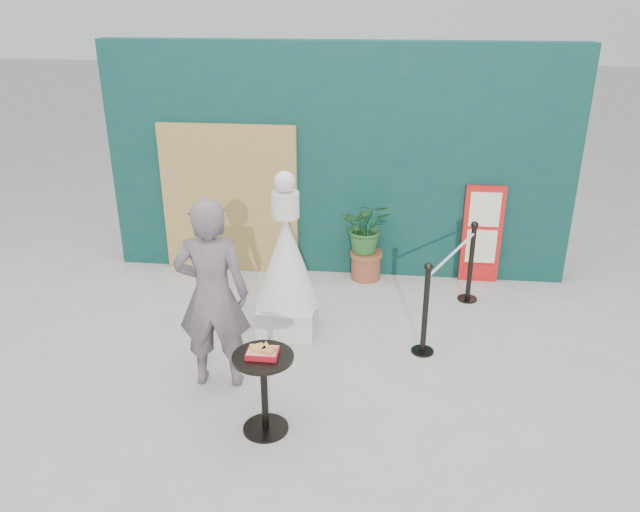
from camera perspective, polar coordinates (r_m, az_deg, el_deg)
The scene contains 10 objects.
ground at distance 5.94m, azimuth -1.35°, elevation -13.50°, with size 60.00×60.00×0.00m, color #ADAAA5.
back_wall at distance 8.16m, azimuth 1.57°, elevation 8.59°, with size 6.00×0.30×3.00m, color #0B3031.
bamboo_fence at distance 8.34m, azimuth -8.26°, elevation 5.09°, with size 1.80×0.08×2.00m, color tan.
woman at distance 5.87m, azimuth -9.81°, elevation -3.53°, with size 0.69×0.45×1.89m, color slate.
menu_board at distance 8.30m, azimuth 14.58°, elevation 1.91°, with size 0.50×0.07×1.30m.
statue at distance 6.79m, azimuth -3.05°, elevation -1.18°, with size 0.72×0.72×1.85m.
cafe_table at distance 5.40m, azimuth -5.15°, elevation -11.33°, with size 0.52×0.52×0.75m.
food_basket at distance 5.24m, azimuth -5.24°, elevation -8.71°, with size 0.26×0.19×0.11m.
planter at distance 8.13m, azimuth 4.30°, elevation 2.04°, with size 0.64×0.56×1.09m.
stanchion_barrier at distance 7.16m, azimuth 11.79°, elevation -2.62°, with size 0.84×1.54×1.03m.
Camera 1 is at (0.68, -4.73, 3.54)m, focal length 35.00 mm.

